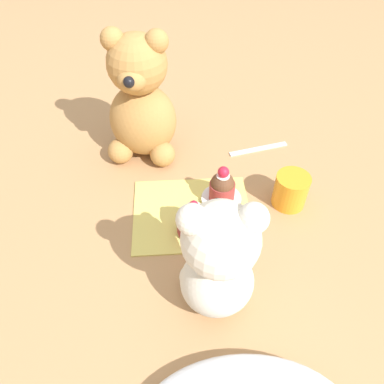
{
  "coord_description": "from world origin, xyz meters",
  "views": [
    {
      "loc": [
        0.03,
        0.43,
        0.5
      ],
      "look_at": [
        0.0,
        0.0,
        0.06
      ],
      "focal_mm": 35.0,
      "sensor_mm": 36.0,
      "label": 1
    }
  ],
  "objects_px": {
    "cupcake_near_cream_bear": "(191,220)",
    "saucer_plate": "(221,199)",
    "teddy_bear_cream": "(218,261)",
    "teddy_bear_tan": "(141,103)",
    "juice_glass": "(291,190)",
    "teaspoon": "(259,148)",
    "cupcake_near_tan_bear": "(222,187)"
  },
  "relations": [
    {
      "from": "cupcake_near_cream_bear",
      "to": "saucer_plate",
      "type": "relative_size",
      "value": 0.99
    },
    {
      "from": "teddy_bear_cream",
      "to": "teddy_bear_tan",
      "type": "xyz_separation_m",
      "value": [
        0.11,
        -0.35,
        0.01
      ]
    },
    {
      "from": "saucer_plate",
      "to": "juice_glass",
      "type": "relative_size",
      "value": 1.16
    },
    {
      "from": "teddy_bear_cream",
      "to": "cupcake_near_cream_bear",
      "type": "height_order",
      "value": "teddy_bear_cream"
    },
    {
      "from": "teaspoon",
      "to": "saucer_plate",
      "type": "bearing_deg",
      "value": 43.35
    },
    {
      "from": "cupcake_near_cream_bear",
      "to": "juice_glass",
      "type": "relative_size",
      "value": 1.15
    },
    {
      "from": "teddy_bear_tan",
      "to": "teaspoon",
      "type": "bearing_deg",
      "value": 7.3
    },
    {
      "from": "teddy_bear_tan",
      "to": "juice_glass",
      "type": "xyz_separation_m",
      "value": [
        -0.26,
        0.16,
        -0.08
      ]
    },
    {
      "from": "saucer_plate",
      "to": "teddy_bear_cream",
      "type": "bearing_deg",
      "value": 80.7
    },
    {
      "from": "saucer_plate",
      "to": "teaspoon",
      "type": "xyz_separation_m",
      "value": [
        -0.1,
        -0.14,
        -0.01
      ]
    },
    {
      "from": "cupcake_near_tan_bear",
      "to": "teddy_bear_cream",
      "type": "bearing_deg",
      "value": 80.7
    },
    {
      "from": "cupcake_near_cream_bear",
      "to": "juice_glass",
      "type": "bearing_deg",
      "value": -161.94
    },
    {
      "from": "saucer_plate",
      "to": "juice_glass",
      "type": "xyz_separation_m",
      "value": [
        -0.12,
        0.01,
        0.02
      ]
    },
    {
      "from": "teddy_bear_tan",
      "to": "saucer_plate",
      "type": "relative_size",
      "value": 3.5
    },
    {
      "from": "cupcake_near_cream_bear",
      "to": "teaspoon",
      "type": "relative_size",
      "value": 0.56
    },
    {
      "from": "juice_glass",
      "to": "teddy_bear_cream",
      "type": "bearing_deg",
      "value": 50.44
    },
    {
      "from": "teddy_bear_tan",
      "to": "teddy_bear_cream",
      "type": "bearing_deg",
      "value": -62.75
    },
    {
      "from": "teddy_bear_tan",
      "to": "cupcake_near_tan_bear",
      "type": "distance_m",
      "value": 0.22
    },
    {
      "from": "juice_glass",
      "to": "teaspoon",
      "type": "xyz_separation_m",
      "value": [
        0.03,
        -0.15,
        -0.03
      ]
    },
    {
      "from": "teddy_bear_tan",
      "to": "juice_glass",
      "type": "height_order",
      "value": "teddy_bear_tan"
    },
    {
      "from": "teaspoon",
      "to": "cupcake_near_tan_bear",
      "type": "bearing_deg",
      "value": 43.35
    },
    {
      "from": "cupcake_near_tan_bear",
      "to": "teaspoon",
      "type": "xyz_separation_m",
      "value": [
        -0.1,
        -0.14,
        -0.04
      ]
    },
    {
      "from": "teddy_bear_tan",
      "to": "cupcake_near_tan_bear",
      "type": "height_order",
      "value": "teddy_bear_tan"
    },
    {
      "from": "teddy_bear_cream",
      "to": "juice_glass",
      "type": "bearing_deg",
      "value": -127.45
    },
    {
      "from": "cupcake_near_tan_bear",
      "to": "cupcake_near_cream_bear",
      "type": "bearing_deg",
      "value": 48.46
    },
    {
      "from": "teddy_bear_cream",
      "to": "teaspoon",
      "type": "height_order",
      "value": "teddy_bear_cream"
    },
    {
      "from": "teddy_bear_cream",
      "to": "saucer_plate",
      "type": "xyz_separation_m",
      "value": [
        -0.03,
        -0.19,
        -0.09
      ]
    },
    {
      "from": "teddy_bear_cream",
      "to": "cupcake_near_cream_bear",
      "type": "bearing_deg",
      "value": -75.38
    },
    {
      "from": "cupcake_near_tan_bear",
      "to": "teaspoon",
      "type": "height_order",
      "value": "cupcake_near_tan_bear"
    },
    {
      "from": "teddy_bear_cream",
      "to": "teaspoon",
      "type": "relative_size",
      "value": 1.62
    },
    {
      "from": "teaspoon",
      "to": "cupcake_near_cream_bear",
      "type": "bearing_deg",
      "value": 40.67
    },
    {
      "from": "juice_glass",
      "to": "saucer_plate",
      "type": "bearing_deg",
      "value": -3.95
    }
  ]
}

